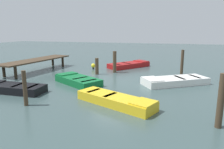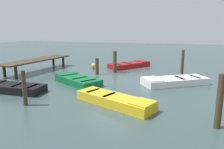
# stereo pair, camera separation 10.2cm
# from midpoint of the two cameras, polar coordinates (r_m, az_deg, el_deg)

# --- Properties ---
(ground_plane) EXTENTS (80.00, 80.00, 0.00)m
(ground_plane) POSITION_cam_midpoint_polar(r_m,az_deg,el_deg) (13.76, -0.21, -1.43)
(ground_plane) COLOR #384C4C
(dock_segment) EXTENTS (6.60, 2.33, 0.95)m
(dock_segment) POSITION_cam_midpoint_polar(r_m,az_deg,el_deg) (17.54, -20.06, 3.57)
(dock_segment) COLOR #423323
(dock_segment) RESTS_ON ground_plane
(rowboat_white) EXTENTS (3.38, 4.08, 0.46)m
(rowboat_white) POSITION_cam_midpoint_polar(r_m,az_deg,el_deg) (13.10, 16.52, -1.65)
(rowboat_white) COLOR silver
(rowboat_white) RESTS_ON ground_plane
(rowboat_yellow) EXTENTS (2.42, 3.84, 0.46)m
(rowboat_yellow) POSITION_cam_midpoint_polar(r_m,az_deg,el_deg) (9.16, 0.65, -6.98)
(rowboat_yellow) COLOR gold
(rowboat_yellow) RESTS_ON ground_plane
(rowboat_red) EXTENTS (3.85, 3.40, 0.46)m
(rowboat_red) POSITION_cam_midpoint_polar(r_m,az_deg,el_deg) (18.43, 4.54, 2.66)
(rowboat_red) COLOR maroon
(rowboat_red) RESTS_ON ground_plane
(rowboat_black) EXTENTS (1.29, 3.35, 0.46)m
(rowboat_black) POSITION_cam_midpoint_polar(r_m,az_deg,el_deg) (12.21, -25.57, -3.33)
(rowboat_black) COLOR black
(rowboat_black) RESTS_ON ground_plane
(rowboat_green) EXTENTS (2.79, 3.44, 0.46)m
(rowboat_green) POSITION_cam_midpoint_polar(r_m,az_deg,el_deg) (12.90, -9.59, -1.52)
(rowboat_green) COLOR #0F602D
(rowboat_green) RESTS_ON ground_plane
(mooring_piling_far_right) EXTENTS (0.27, 0.27, 1.64)m
(mooring_piling_far_right) POSITION_cam_midpoint_polar(r_m,az_deg,el_deg) (15.99, 0.54, 3.47)
(mooring_piling_far_right) COLOR #423323
(mooring_piling_far_right) RESTS_ON ground_plane
(mooring_piling_mid_left) EXTENTS (0.18, 0.18, 1.54)m
(mooring_piling_mid_left) POSITION_cam_midpoint_polar(r_m,az_deg,el_deg) (9.68, -22.98, -3.50)
(mooring_piling_mid_left) COLOR #423323
(mooring_piling_mid_left) RESTS_ON ground_plane
(mooring_piling_near_left) EXTENTS (0.26, 0.26, 1.21)m
(mooring_piling_near_left) POSITION_cam_midpoint_polar(r_m,az_deg,el_deg) (15.39, -4.34, 2.27)
(mooring_piling_near_left) COLOR #423323
(mooring_piling_near_left) RESTS_ON ground_plane
(mooring_piling_far_left) EXTENTS (0.21, 0.21, 1.85)m
(mooring_piling_far_left) POSITION_cam_midpoint_polar(r_m,az_deg,el_deg) (7.72, 27.25, -6.50)
(mooring_piling_far_left) COLOR #423323
(mooring_piling_far_left) RESTS_ON ground_plane
(mooring_piling_center) EXTENTS (0.21, 0.21, 1.80)m
(mooring_piling_center) POSITION_cam_midpoint_polar(r_m,az_deg,el_deg) (16.21, 18.44, 3.25)
(mooring_piling_center) COLOR #423323
(mooring_piling_center) RESTS_ON ground_plane
(marker_buoy) EXTENTS (0.36, 0.36, 0.48)m
(marker_buoy) POSITION_cam_midpoint_polar(r_m,az_deg,el_deg) (17.55, -5.32, 2.41)
(marker_buoy) COLOR #262626
(marker_buoy) RESTS_ON ground_plane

